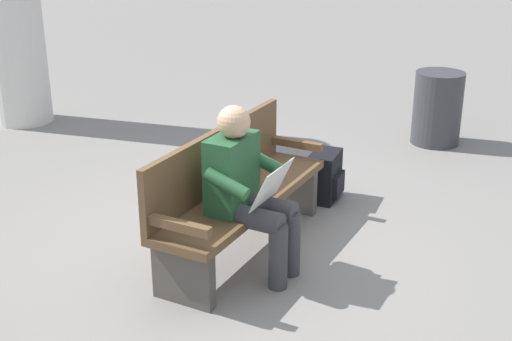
{
  "coord_description": "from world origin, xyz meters",
  "views": [
    {
      "loc": [
        4.16,
        1.9,
        2.43
      ],
      "look_at": [
        0.13,
        0.15,
        0.7
      ],
      "focal_mm": 49.07,
      "sensor_mm": 36.0,
      "label": 1
    }
  ],
  "objects_px": {
    "bench_near": "(235,191)",
    "person_seated": "(247,187)",
    "trash_bin": "(437,108)",
    "backpack": "(325,176)"
  },
  "relations": [
    {
      "from": "bench_near",
      "to": "person_seated",
      "type": "height_order",
      "value": "person_seated"
    },
    {
      "from": "bench_near",
      "to": "backpack",
      "type": "relative_size",
      "value": 4.37
    },
    {
      "from": "person_seated",
      "to": "backpack",
      "type": "xyz_separation_m",
      "value": [
        -1.4,
        0.1,
        -0.42
      ]
    },
    {
      "from": "backpack",
      "to": "trash_bin",
      "type": "height_order",
      "value": "trash_bin"
    },
    {
      "from": "bench_near",
      "to": "person_seated",
      "type": "bearing_deg",
      "value": 42.45
    },
    {
      "from": "person_seated",
      "to": "trash_bin",
      "type": "bearing_deg",
      "value": 172.18
    },
    {
      "from": "bench_near",
      "to": "person_seated",
      "type": "xyz_separation_m",
      "value": [
        0.27,
        0.21,
        0.17
      ]
    },
    {
      "from": "backpack",
      "to": "trash_bin",
      "type": "bearing_deg",
      "value": 162.05
    },
    {
      "from": "person_seated",
      "to": "bench_near",
      "type": "bearing_deg",
      "value": -137.55
    },
    {
      "from": "trash_bin",
      "to": "bench_near",
      "type": "bearing_deg",
      "value": -17.09
    }
  ]
}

